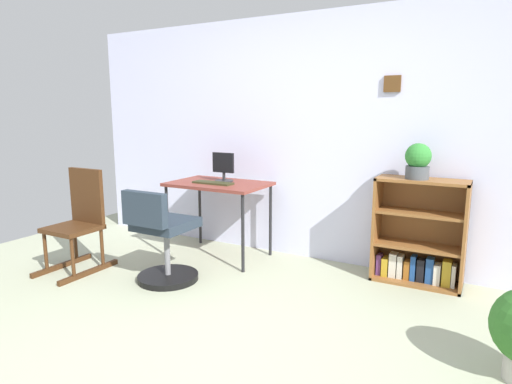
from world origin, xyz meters
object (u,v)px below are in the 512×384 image
bookshelf_low (419,238)px  potted_plant_on_shelf (418,161)px  keyboard (213,183)px  desk (219,189)px  office_chair (163,241)px  rocking_chair (79,220)px  monitor (223,168)px

bookshelf_low → potted_plant_on_shelf: 0.66m
keyboard → potted_plant_on_shelf: 1.86m
desk → potted_plant_on_shelf: 1.85m
office_chair → rocking_chair: 0.89m
monitor → bookshelf_low: (1.84, 0.18, -0.50)m
monitor → keyboard: (-0.02, -0.16, -0.13)m
bookshelf_low → monitor: bearing=-174.3°
bookshelf_low → keyboard: bearing=-169.4°
potted_plant_on_shelf → bookshelf_low: bearing=51.5°
desk → keyboard: bearing=-93.8°
monitor → rocking_chair: (-0.93, -0.98, -0.42)m
office_chair → bookshelf_low: size_ratio=0.91×
desk → bookshelf_low: bookshelf_low is taller
potted_plant_on_shelf → monitor: bearing=-175.9°
keyboard → potted_plant_on_shelf: bearing=9.2°
desk → monitor: size_ratio=3.30×
keyboard → bookshelf_low: (1.86, 0.35, -0.37)m
keyboard → rocking_chair: (-0.92, -0.82, -0.30)m
rocking_chair → potted_plant_on_shelf: bearing=22.2°
monitor → office_chair: (-0.05, -0.88, -0.53)m
rocking_chair → desk: bearing=44.6°
office_chair → rocking_chair: bearing=-173.1°
keyboard → bookshelf_low: bearing=10.6°
monitor → office_chair: monitor is taller
monitor → desk: bearing=-97.6°
keyboard → office_chair: (-0.03, -0.71, -0.40)m
monitor → office_chair: size_ratio=0.35×
monitor → bookshelf_low: monitor is taller
rocking_chair → bookshelf_low: bearing=22.8°
monitor → office_chair: bearing=-93.2°
monitor → rocking_chair: monitor is taller
desk → keyboard: (-0.01, -0.09, 0.07)m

